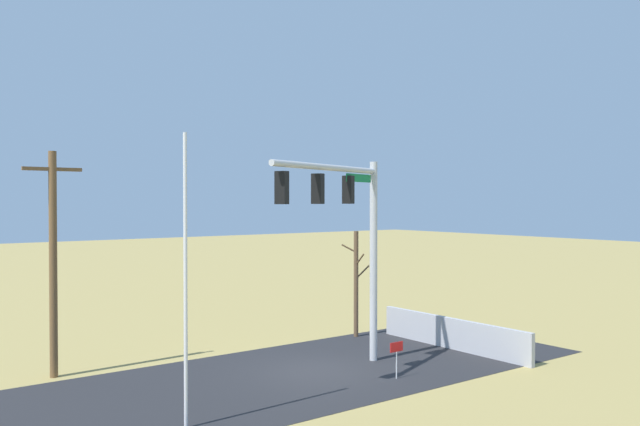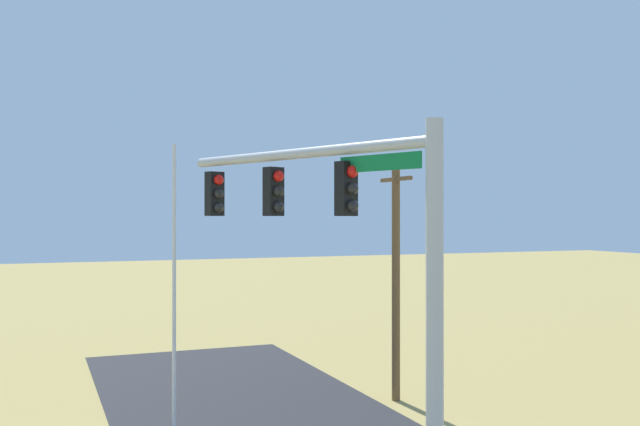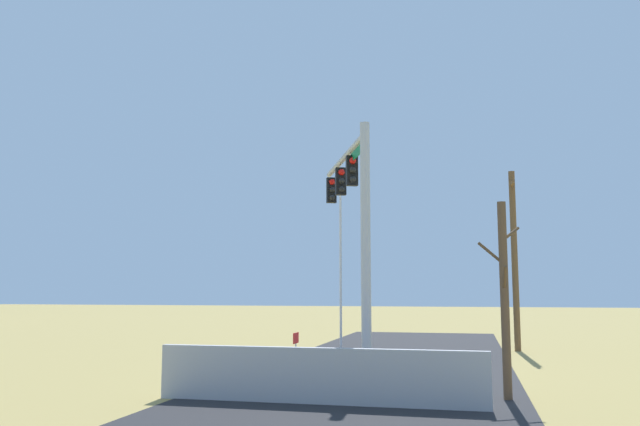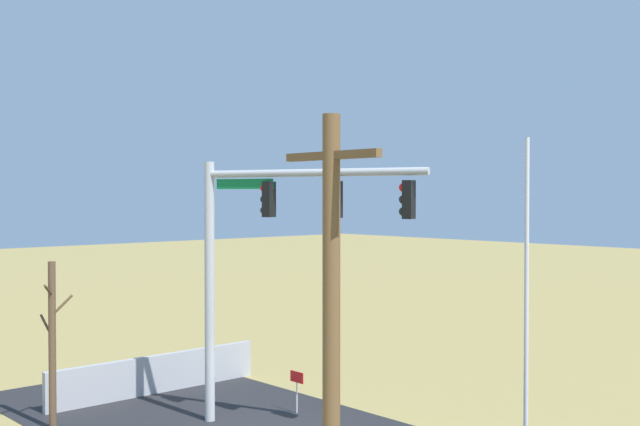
{
  "view_description": "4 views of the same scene",
  "coord_description": "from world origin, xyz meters",
  "px_view_note": "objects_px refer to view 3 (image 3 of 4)",
  "views": [
    {
      "loc": [
        -13.41,
        -18.06,
        5.88
      ],
      "look_at": [
        -1.26,
        -1.97,
        5.51
      ],
      "focal_mm": 36.74,
      "sensor_mm": 36.0,
      "label": 1
    },
    {
      "loc": [
        12.11,
        -5.89,
        5.79
      ],
      "look_at": [
        -0.77,
        -0.67,
        5.84
      ],
      "focal_mm": 39.49,
      "sensor_mm": 36.0,
      "label": 2
    },
    {
      "loc": [
        20.26,
        2.72,
        2.49
      ],
      "look_at": [
        0.12,
        -2.02,
        5.03
      ],
      "focal_mm": 35.46,
      "sensor_mm": 36.0,
      "label": 3
    },
    {
      "loc": [
        -15.67,
        12.33,
        6.34
      ],
      "look_at": [
        -0.57,
        -1.41,
        5.91
      ],
      "focal_mm": 43.8,
      "sensor_mm": 36.0,
      "label": 4
    }
  ],
  "objects_px": {
    "utility_pole": "(514,256)",
    "bare_tree": "(505,297)",
    "flagpole": "(341,259)",
    "signal_mast": "(353,205)",
    "open_sign": "(296,343)"
  },
  "relations": [
    {
      "from": "signal_mast",
      "to": "flagpole",
      "type": "xyz_separation_m",
      "value": [
        -6.97,
        -1.8,
        -1.35
      ]
    },
    {
      "from": "utility_pole",
      "to": "bare_tree",
      "type": "height_order",
      "value": "utility_pole"
    },
    {
      "from": "open_sign",
      "to": "utility_pole",
      "type": "bearing_deg",
      "value": 141.93
    },
    {
      "from": "utility_pole",
      "to": "signal_mast",
      "type": "bearing_deg",
      "value": -32.85
    },
    {
      "from": "open_sign",
      "to": "bare_tree",
      "type": "bearing_deg",
      "value": 61.11
    },
    {
      "from": "utility_pole",
      "to": "open_sign",
      "type": "relative_size",
      "value": 6.18
    },
    {
      "from": "flagpole",
      "to": "open_sign",
      "type": "relative_size",
      "value": 6.26
    },
    {
      "from": "flagpole",
      "to": "bare_tree",
      "type": "bearing_deg",
      "value": 29.19
    },
    {
      "from": "flagpole",
      "to": "utility_pole",
      "type": "bearing_deg",
      "value": 100.76
    },
    {
      "from": "signal_mast",
      "to": "open_sign",
      "type": "bearing_deg",
      "value": -68.66
    },
    {
      "from": "signal_mast",
      "to": "utility_pole",
      "type": "height_order",
      "value": "utility_pole"
    },
    {
      "from": "flagpole",
      "to": "signal_mast",
      "type": "bearing_deg",
      "value": 14.45
    },
    {
      "from": "bare_tree",
      "to": "open_sign",
      "type": "relative_size",
      "value": 3.75
    },
    {
      "from": "utility_pole",
      "to": "bare_tree",
      "type": "distance_m",
      "value": 12.41
    },
    {
      "from": "signal_mast",
      "to": "bare_tree",
      "type": "relative_size",
      "value": 1.6
    }
  ]
}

